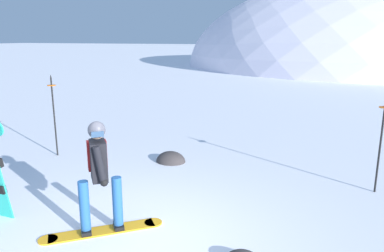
# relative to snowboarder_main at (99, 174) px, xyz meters

# --- Properties ---
(ground_plane) EXTENTS (300.00, 300.00, 0.00)m
(ground_plane) POSITION_rel_snowboarder_main_xyz_m (0.53, -0.25, -0.92)
(ground_plane) COLOR white
(ridge_peak_main) EXTENTS (37.04, 33.34, 17.81)m
(ridge_peak_main) POSITION_rel_snowboarder_main_xyz_m (6.38, 37.86, -0.92)
(ridge_peak_main) COLOR white
(ridge_peak_main) RESTS_ON ground
(snowboarder_main) EXTENTS (1.48, 1.28, 1.71)m
(snowboarder_main) POSITION_rel_snowboarder_main_xyz_m (0.00, 0.00, 0.00)
(snowboarder_main) COLOR orange
(snowboarder_main) RESTS_ON ground
(piste_marker_near) EXTENTS (0.20, 0.20, 2.01)m
(piste_marker_near) POSITION_rel_snowboarder_main_xyz_m (-3.19, 2.76, 0.23)
(piste_marker_near) COLOR black
(piste_marker_near) RESTS_ON ground
(piste_marker_far) EXTENTS (0.20, 0.20, 1.90)m
(piste_marker_far) POSITION_rel_snowboarder_main_xyz_m (4.01, 3.09, 0.16)
(piste_marker_far) COLOR black
(piste_marker_far) RESTS_ON ground
(rock_dark) EXTENTS (0.71, 0.60, 0.49)m
(rock_dark) POSITION_rel_snowboarder_main_xyz_m (-0.34, 3.31, -0.92)
(rock_dark) COLOR #383333
(rock_dark) RESTS_ON ground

